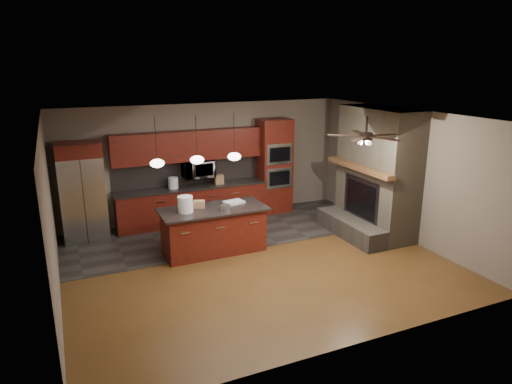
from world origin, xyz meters
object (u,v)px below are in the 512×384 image
refrigerator (82,192)px  counter_bucket (173,183)px  oven_tower (274,166)px  microwave (198,169)px  white_bucket (185,204)px  cardboard_box (199,204)px  counter_box (219,179)px  kitchen_island (214,230)px  paint_can (226,208)px  paint_tray (234,202)px

refrigerator → counter_bucket: size_ratio=8.24×
oven_tower → counter_bucket: size_ratio=9.21×
refrigerator → microwave: bearing=2.9°
oven_tower → white_bucket: 3.39m
cardboard_box → counter_box: 1.94m
kitchen_island → white_bucket: 0.83m
refrigerator → paint_can: size_ratio=11.23×
kitchen_island → counter_box: size_ratio=9.41×
paint_can → refrigerator: bearing=140.7°
counter_bucket → counter_box: size_ratio=1.14×
oven_tower → paint_tray: bearing=-136.0°
refrigerator → cardboard_box: refrigerator is taller
white_bucket → paint_can: size_ratio=1.68×
cardboard_box → counter_box: (1.01, 1.66, 0.02)m
cardboard_box → kitchen_island: bearing=-12.9°
kitchen_island → white_bucket: white_bucket is taller
counter_box → cardboard_box: bearing=-116.4°
oven_tower → microwave: 1.98m
microwave → paint_can: microwave is taller
counter_box → paint_tray: bearing=-94.1°
oven_tower → counter_box: bearing=-178.4°
oven_tower → paint_can: bearing=-134.7°
refrigerator → paint_tray: bearing=-29.8°
microwave → paint_tray: 1.80m
kitchen_island → cardboard_box: bearing=146.0°
paint_can → counter_bucket: bearing=103.4°
refrigerator → paint_can: 3.23m
refrigerator → counter_bucket: bearing=2.3°
counter_bucket → cardboard_box: bearing=-86.7°
oven_tower → refrigerator: bearing=-179.1°
counter_bucket → counter_box: 1.11m
paint_tray → cardboard_box: (-0.75, -0.00, 0.05)m
microwave → white_bucket: size_ratio=2.30×
microwave → counter_bucket: 0.69m
microwave → counter_bucket: (-0.63, -0.05, -0.27)m
white_bucket → paint_tray: white_bucket is taller
oven_tower → cardboard_box: 3.03m
kitchen_island → cardboard_box: (-0.24, 0.16, 0.53)m
paint_can → counter_bucket: (-0.51, 2.13, 0.05)m
paint_tray → white_bucket: bearing=178.3°
paint_can → counter_box: counter_box is taller
paint_tray → counter_bucket: (-0.84, 1.70, 0.09)m
white_bucket → cardboard_box: size_ratio=1.43×
kitchen_island → refrigerator: bearing=142.2°
microwave → cardboard_box: bearing=-106.8°
oven_tower → kitchen_island: size_ratio=1.11×
white_bucket → paint_tray: 1.09m
refrigerator → paint_can: refrigerator is taller
oven_tower → refrigerator: 4.59m
kitchen_island → white_bucket: bearing=-179.5°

